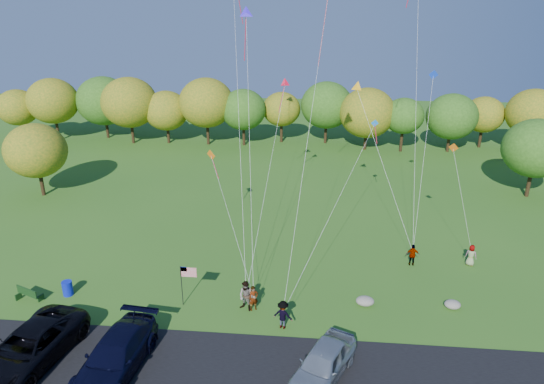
{
  "coord_description": "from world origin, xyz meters",
  "views": [
    {
      "loc": [
        3.87,
        -22.9,
        17.26
      ],
      "look_at": [
        1.14,
        6.0,
        5.85
      ],
      "focal_mm": 32.0,
      "sensor_mm": 36.0,
      "label": 1
    }
  ],
  "objects_px": {
    "minivan_navy": "(116,355)",
    "flyer_a": "(254,298)",
    "flyer_c": "(283,315)",
    "park_bench": "(28,294)",
    "flyer_e": "(471,255)",
    "trash_barrel": "(68,288)",
    "minivan_silver": "(323,363)",
    "flyer_b": "(246,296)",
    "minivan_dark": "(30,347)",
    "flyer_d": "(413,255)"
  },
  "relations": [
    {
      "from": "minivan_silver",
      "to": "flyer_a",
      "type": "bearing_deg",
      "value": 152.43
    },
    {
      "from": "flyer_e",
      "to": "park_bench",
      "type": "relative_size",
      "value": 0.92
    },
    {
      "from": "flyer_d",
      "to": "flyer_e",
      "type": "relative_size",
      "value": 1.03
    },
    {
      "from": "minivan_silver",
      "to": "flyer_a",
      "type": "distance_m",
      "value": 6.74
    },
    {
      "from": "minivan_navy",
      "to": "flyer_e",
      "type": "bearing_deg",
      "value": 36.96
    },
    {
      "from": "flyer_a",
      "to": "minivan_navy",
      "type": "bearing_deg",
      "value": -166.78
    },
    {
      "from": "flyer_d",
      "to": "trash_barrel",
      "type": "height_order",
      "value": "flyer_d"
    },
    {
      "from": "minivan_navy",
      "to": "flyer_e",
      "type": "xyz_separation_m",
      "value": [
        20.59,
        12.47,
        -0.17
      ]
    },
    {
      "from": "minivan_dark",
      "to": "flyer_b",
      "type": "bearing_deg",
      "value": 38.53
    },
    {
      "from": "flyer_d",
      "to": "trash_barrel",
      "type": "bearing_deg",
      "value": 16.96
    },
    {
      "from": "minivan_silver",
      "to": "flyer_a",
      "type": "height_order",
      "value": "minivan_silver"
    },
    {
      "from": "flyer_d",
      "to": "flyer_e",
      "type": "xyz_separation_m",
      "value": [
        4.07,
        0.4,
        -0.03
      ]
    },
    {
      "from": "minivan_navy",
      "to": "flyer_b",
      "type": "height_order",
      "value": "flyer_b"
    },
    {
      "from": "flyer_c",
      "to": "flyer_e",
      "type": "bearing_deg",
      "value": -130.56
    },
    {
      "from": "minivan_silver",
      "to": "flyer_b",
      "type": "xyz_separation_m",
      "value": [
        -4.54,
        5.28,
        0.06
      ]
    },
    {
      "from": "park_bench",
      "to": "flyer_e",
      "type": "bearing_deg",
      "value": 36.38
    },
    {
      "from": "trash_barrel",
      "to": "flyer_d",
      "type": "bearing_deg",
      "value": 14.65
    },
    {
      "from": "flyer_c",
      "to": "flyer_d",
      "type": "xyz_separation_m",
      "value": [
        8.51,
        7.85,
        -0.06
      ]
    },
    {
      "from": "flyer_d",
      "to": "minivan_silver",
      "type": "bearing_deg",
      "value": 63.97
    },
    {
      "from": "flyer_c",
      "to": "minivan_dark",
      "type": "bearing_deg",
      "value": 34.11
    },
    {
      "from": "flyer_b",
      "to": "flyer_d",
      "type": "distance_m",
      "value": 12.54
    },
    {
      "from": "minivan_silver",
      "to": "flyer_c",
      "type": "relative_size",
      "value": 2.85
    },
    {
      "from": "minivan_dark",
      "to": "flyer_e",
      "type": "bearing_deg",
      "value": 36.17
    },
    {
      "from": "minivan_navy",
      "to": "flyer_c",
      "type": "xyz_separation_m",
      "value": [
        8.01,
        4.22,
        -0.08
      ]
    },
    {
      "from": "minivan_dark",
      "to": "park_bench",
      "type": "distance_m",
      "value": 6.17
    },
    {
      "from": "park_bench",
      "to": "trash_barrel",
      "type": "relative_size",
      "value": 1.79
    },
    {
      "from": "flyer_b",
      "to": "flyer_a",
      "type": "bearing_deg",
      "value": 31.67
    },
    {
      "from": "flyer_e",
      "to": "flyer_a",
      "type": "bearing_deg",
      "value": 49.76
    },
    {
      "from": "flyer_d",
      "to": "minivan_navy",
      "type": "bearing_deg",
      "value": 38.46
    },
    {
      "from": "flyer_a",
      "to": "flyer_e",
      "type": "height_order",
      "value": "flyer_a"
    },
    {
      "from": "flyer_c",
      "to": "park_bench",
      "type": "bearing_deg",
      "value": 12.04
    },
    {
      "from": "minivan_navy",
      "to": "flyer_d",
      "type": "distance_m",
      "value": 20.46
    },
    {
      "from": "flyer_d",
      "to": "trash_barrel",
      "type": "distance_m",
      "value": 23.0
    },
    {
      "from": "park_bench",
      "to": "flyer_a",
      "type": "bearing_deg",
      "value": 24.02
    },
    {
      "from": "minivan_navy",
      "to": "flyer_a",
      "type": "height_order",
      "value": "minivan_navy"
    },
    {
      "from": "minivan_dark",
      "to": "park_bench",
      "type": "relative_size",
      "value": 3.87
    },
    {
      "from": "minivan_silver",
      "to": "flyer_b",
      "type": "relative_size",
      "value": 2.56
    },
    {
      "from": "minivan_silver",
      "to": "flyer_b",
      "type": "distance_m",
      "value": 6.96
    },
    {
      "from": "minivan_silver",
      "to": "flyer_a",
      "type": "relative_size",
      "value": 3.07
    },
    {
      "from": "flyer_b",
      "to": "trash_barrel",
      "type": "height_order",
      "value": "flyer_b"
    },
    {
      "from": "park_bench",
      "to": "minivan_navy",
      "type": "bearing_deg",
      "value": -12.08
    },
    {
      "from": "minivan_navy",
      "to": "flyer_c",
      "type": "distance_m",
      "value": 9.05
    },
    {
      "from": "flyer_c",
      "to": "trash_barrel",
      "type": "distance_m",
      "value": 13.9
    },
    {
      "from": "flyer_a",
      "to": "flyer_e",
      "type": "bearing_deg",
      "value": -5.18
    },
    {
      "from": "flyer_b",
      "to": "trash_barrel",
      "type": "xyz_separation_m",
      "value": [
        -11.44,
        0.54,
        -0.49
      ]
    },
    {
      "from": "park_bench",
      "to": "trash_barrel",
      "type": "distance_m",
      "value": 2.28
    },
    {
      "from": "minivan_dark",
      "to": "flyer_a",
      "type": "bearing_deg",
      "value": 37.8
    },
    {
      "from": "trash_barrel",
      "to": "flyer_a",
      "type": "bearing_deg",
      "value": -2.3
    },
    {
      "from": "flyer_e",
      "to": "flyer_c",
      "type": "bearing_deg",
      "value": 58.16
    },
    {
      "from": "flyer_c",
      "to": "minivan_navy",
      "type": "bearing_deg",
      "value": 43.96
    }
  ]
}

